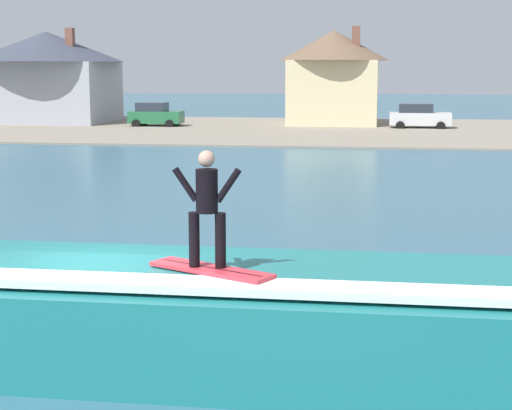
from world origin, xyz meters
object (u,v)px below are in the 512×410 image
Objects in this scene: house_small_cottage at (334,73)px; wave_crest at (220,315)px; house_with_chimney at (47,71)px; car_near_shore at (155,115)px; surfboard at (211,270)px; surfer at (207,203)px; car_far_shore at (419,116)px.

wave_crest is at bearing -88.61° from house_small_cottage.
house_small_cottage is at bearing 91.39° from wave_crest.
wave_crest is at bearing -65.40° from house_with_chimney.
car_near_shore is 10.71m from house_with_chimney.
surfboard is (-0.01, -0.62, 0.87)m from wave_crest.
house_small_cottage is (13.12, 3.85, 3.11)m from car_near_shore.
wave_crest is 5.99× the size of surfer.
surfer is at bearing 150.43° from surfboard.
house_small_cottage reaches higher than house_with_chimney.
surfer is (-0.06, 0.03, 0.98)m from surfboard.
house_with_chimney is (-24.10, 52.64, 3.42)m from wave_crest.
house_with_chimney reaches higher than wave_crest.
surfboard is at bearing -88.64° from house_small_cottage.
surfer is 53.90m from house_small_cottage.
house_with_chimney is at bearing 114.60° from wave_crest.
surfboard is 53.97m from house_small_cottage.
car_far_shore is (5.19, 50.74, -1.65)m from surfer.
car_near_shore is at bearing -18.37° from house_with_chimney.
house_small_cottage reaches higher than surfer.
surfer is at bearing -65.70° from house_with_chimney.
house_with_chimney is 22.82m from house_small_cottage.
car_near_shore is at bearing -177.87° from car_far_shore.
car_far_shore is (5.13, 50.77, -0.67)m from surfboard.
wave_crest is at bearing -73.75° from car_near_shore.
car_far_shore is at bearing 84.23° from surfboard.
house_with_chimney is 1.47× the size of house_small_cottage.
surfboard is at bearing -95.77° from car_far_shore.
house_small_cottage is at bearing 154.00° from car_far_shore.
surfboard is at bearing -65.66° from house_with_chimney.
surfer reaches higher than wave_crest.
car_near_shore is at bearing 106.00° from surfer.
house_with_chimney is (-24.03, 53.23, 1.57)m from surfer.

